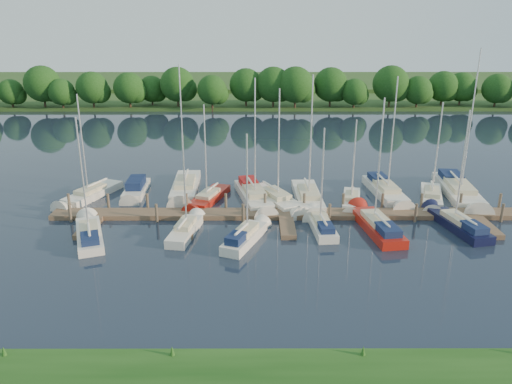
{
  "coord_description": "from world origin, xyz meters",
  "views": [
    {
      "loc": [
        -2.59,
        -31.92,
        15.99
      ],
      "look_at": [
        -2.52,
        8.0,
        2.2
      ],
      "focal_mm": 35.0,
      "sensor_mm": 36.0,
      "label": 1
    }
  ],
  "objects_px": {
    "sailboat_n_0": "(90,195)",
    "sailboat_n_5": "(277,200)",
    "sailboat_s_2": "(245,238)",
    "motorboat": "(136,190)",
    "dock": "(286,217)"
  },
  "relations": [
    {
      "from": "sailboat_n_0",
      "to": "sailboat_n_5",
      "type": "height_order",
      "value": "sailboat_n_5"
    },
    {
      "from": "motorboat",
      "to": "sailboat_n_5",
      "type": "distance_m",
      "value": 13.82
    },
    {
      "from": "sailboat_n_0",
      "to": "sailboat_n_5",
      "type": "bearing_deg",
      "value": -162.26
    },
    {
      "from": "sailboat_s_2",
      "to": "sailboat_n_0",
      "type": "bearing_deg",
      "value": 168.3
    },
    {
      "from": "sailboat_n_5",
      "to": "sailboat_s_2",
      "type": "height_order",
      "value": "sailboat_n_5"
    },
    {
      "from": "sailboat_n_0",
      "to": "dock",
      "type": "bearing_deg",
      "value": -173.82
    },
    {
      "from": "sailboat_n_0",
      "to": "sailboat_s_2",
      "type": "distance_m",
      "value": 17.92
    },
    {
      "from": "dock",
      "to": "sailboat_n_5",
      "type": "distance_m",
      "value": 3.92
    },
    {
      "from": "motorboat",
      "to": "sailboat_s_2",
      "type": "relative_size",
      "value": 0.73
    },
    {
      "from": "sailboat_n_0",
      "to": "sailboat_n_5",
      "type": "xyz_separation_m",
      "value": [
        17.61,
        -1.46,
        0.01
      ]
    },
    {
      "from": "sailboat_n_0",
      "to": "sailboat_s_2",
      "type": "bearing_deg",
      "value": 168.7
    },
    {
      "from": "motorboat",
      "to": "sailboat_n_5",
      "type": "relative_size",
      "value": 0.59
    },
    {
      "from": "sailboat_s_2",
      "to": "sailboat_n_5",
      "type": "bearing_deg",
      "value": 94.31
    },
    {
      "from": "dock",
      "to": "sailboat_n_0",
      "type": "bearing_deg",
      "value": 163.71
    },
    {
      "from": "sailboat_n_5",
      "to": "dock",
      "type": "bearing_deg",
      "value": 73.03
    }
  ]
}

